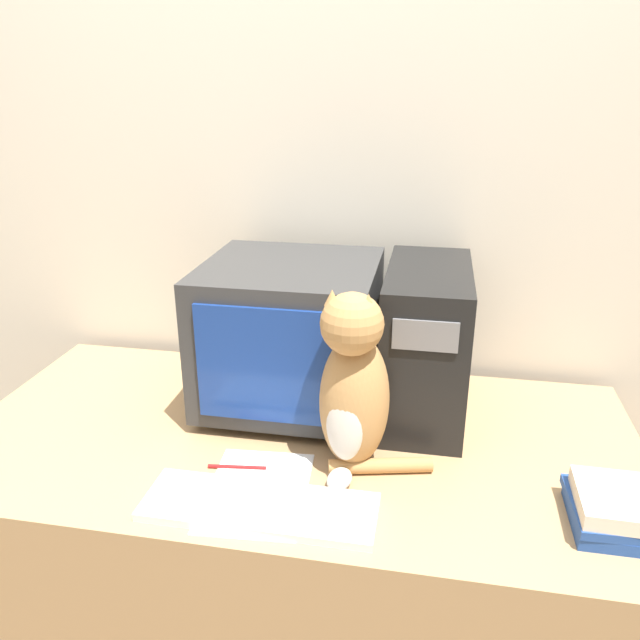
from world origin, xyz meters
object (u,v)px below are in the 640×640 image
at_px(keyboard, 260,507).
at_px(cat, 354,390).
at_px(pen, 237,467).
at_px(book_stack, 609,509).
at_px(crt_monitor, 291,334).
at_px(computer_tower, 425,342).

bearing_deg(keyboard, cat, 50.02).
xyz_separation_m(keyboard, pen, (-0.09, 0.13, -0.01)).
xyz_separation_m(cat, pen, (-0.25, -0.06, -0.19)).
bearing_deg(keyboard, pen, 124.37).
bearing_deg(book_stack, crt_monitor, 152.84).
height_order(keyboard, cat, cat).
distance_m(crt_monitor, computer_tower, 0.35).
relative_size(cat, pen, 3.19).
distance_m(crt_monitor, keyboard, 0.49).
xyz_separation_m(crt_monitor, keyboard, (0.04, -0.45, -0.19)).
relative_size(computer_tower, keyboard, 0.90).
bearing_deg(cat, keyboard, -120.21).
relative_size(crt_monitor, computer_tower, 1.02).
distance_m(cat, book_stack, 0.55).
bearing_deg(computer_tower, keyboard, -122.73).
xyz_separation_m(computer_tower, pen, (-0.40, -0.35, -0.19)).
xyz_separation_m(book_stack, pen, (-0.77, 0.05, -0.03)).
bearing_deg(crt_monitor, computer_tower, 3.96).
height_order(crt_monitor, book_stack, crt_monitor).
relative_size(cat, book_stack, 2.22).
bearing_deg(crt_monitor, cat, -52.32).
distance_m(computer_tower, keyboard, 0.60).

